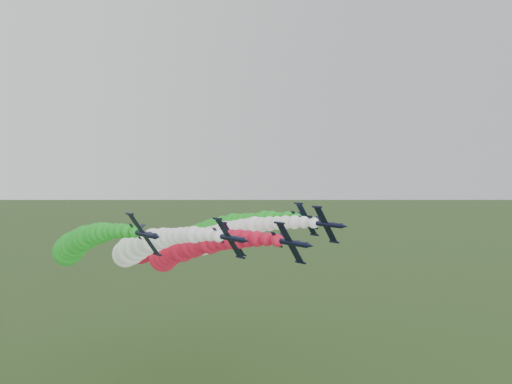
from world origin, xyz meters
TOP-DOWN VIEW (x-y plane):
  - jet_lead at (7.91, 26.79)m, footprint 12.16×64.53m
  - jet_inner_left at (1.36, 36.92)m, footprint 11.94×64.31m
  - jet_inner_right at (22.37, 33.27)m, footprint 11.83×64.19m
  - jet_outer_left at (-12.33, 42.77)m, footprint 12.04×64.41m
  - jet_outer_right at (27.85, 43.79)m, footprint 12.49×64.86m
  - jet_trail at (11.95, 49.40)m, footprint 11.83×64.20m

SIDE VIEW (x-z plane):
  - jet_trail at x=11.95m, z-range 25.85..43.76m
  - jet_lead at x=7.91m, z-range 27.67..45.91m
  - jet_inner_left at x=1.36m, z-range 27.99..46.01m
  - jet_outer_left at x=-12.33m, z-range 29.16..47.29m
  - jet_inner_right at x=22.37m, z-range 29.31..47.22m
  - jet_outer_right at x=27.85m, z-range 29.02..47.59m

